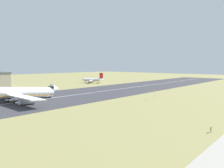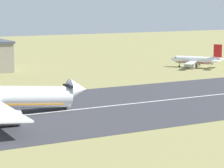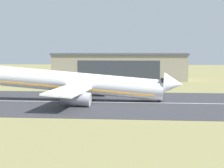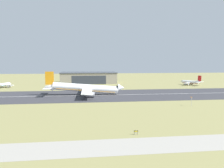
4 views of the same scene
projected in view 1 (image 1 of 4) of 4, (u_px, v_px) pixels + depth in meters
name	position (u px, v px, depth m)	size (l,w,h in m)	color
ground_plane	(148.00, 117.00, 78.01)	(730.97, 730.97, 0.00)	olive
runway_strip	(49.00, 98.00, 120.01)	(490.97, 55.69, 0.06)	#333338
runway_centreline	(49.00, 98.00, 120.00)	(441.87, 0.70, 0.01)	silver
airplane_landing	(9.00, 93.00, 106.23)	(57.95, 52.44, 16.89)	white
airplane_parked_west	(92.00, 80.00, 222.42)	(22.29, 22.55, 10.13)	white
windsock_pole	(153.00, 91.00, 117.66)	(1.00, 2.60, 5.09)	#B7B7BC
runway_sign	(211.00, 129.00, 59.80)	(1.37, 0.13, 1.40)	#4C4C51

